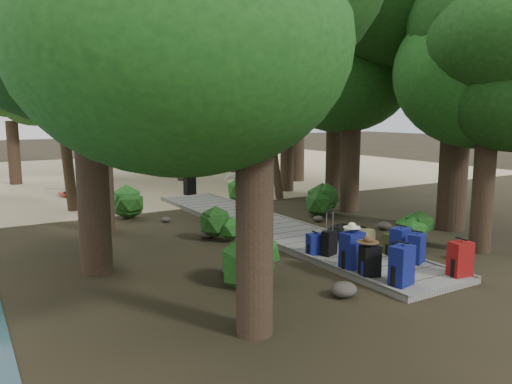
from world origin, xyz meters
TOP-DOWN VIEW (x-y plane):
  - ground at (0.00, 0.00)m, footprint 120.00×120.00m
  - sand_beach at (0.00, 16.00)m, footprint 40.00×22.00m
  - boardwalk at (0.00, 1.00)m, footprint 2.00×12.00m
  - backpack_left_a at (-0.63, -4.49)m, footprint 0.49×0.39m
  - backpack_left_b at (-0.77, -3.82)m, footprint 0.41×0.33m
  - backpack_left_c at (-0.73, -3.26)m, footprint 0.47×0.36m
  - backpack_left_d at (-0.73, -2.03)m, footprint 0.37×0.29m
  - backpack_right_a at (0.75, -4.70)m, footprint 0.46×0.35m
  - backpack_right_b at (0.70, -3.66)m, footprint 0.46×0.39m
  - backpack_right_c at (0.77, -3.16)m, footprint 0.47×0.38m
  - backpack_right_d at (0.76, -2.93)m, footprint 0.37×0.29m
  - duffel_right_khaki at (0.62, -2.01)m, footprint 0.71×0.79m
  - duffel_right_black at (0.63, -1.55)m, footprint 0.50×0.69m
  - suitcase_on_boardwalk at (-0.51, -2.27)m, footprint 0.40×0.30m
  - lone_suitcase_on_sand at (0.50, 7.73)m, footprint 0.51×0.36m
  - hat_brown at (-0.82, -3.79)m, footprint 0.43×0.43m
  - hat_white at (-0.71, -3.22)m, footprint 0.35×0.35m
  - kayak at (-3.83, 9.43)m, footprint 1.75×3.12m
  - sun_lounger at (3.48, 8.98)m, footprint 0.86×1.76m
  - tree_right_a at (2.99, -3.56)m, footprint 4.19×4.19m
  - tree_right_b at (4.40, -1.64)m, footprint 6.28×6.28m
  - tree_right_c at (3.72, 1.85)m, footprint 5.21×5.21m
  - tree_right_d at (5.13, 4.33)m, footprint 5.31×5.31m
  - tree_right_e at (4.45, 6.59)m, footprint 4.54×4.54m
  - tree_right_f at (6.72, 9.00)m, footprint 5.36×5.36m
  - tree_left_a at (-3.86, -4.63)m, footprint 4.68×4.68m
  - tree_left_b at (-5.14, -0.40)m, footprint 5.10×5.10m
  - tree_left_c at (-4.10, 3.03)m, footprint 4.76×4.76m
  - tree_back_a at (-1.14, 14.58)m, footprint 5.55×5.55m
  - tree_back_b at (1.95, 15.57)m, footprint 5.95×5.95m
  - tree_back_c at (5.35, 15.44)m, footprint 5.33×5.33m
  - tree_back_d at (-5.18, 14.74)m, footprint 4.62×4.62m
  - palm_right_a at (3.19, 5.32)m, footprint 4.16×4.16m
  - palm_right_b at (4.55, 11.65)m, footprint 4.93×4.93m
  - palm_right_c at (2.15, 12.24)m, footprint 4.75×4.75m
  - palm_left_a at (-4.49, 6.59)m, footprint 4.71×4.71m
  - rock_left_a at (-1.72, -4.17)m, footprint 0.49×0.44m
  - rock_left_b at (-2.86, -1.99)m, footprint 0.39×0.35m
  - rock_left_c at (-1.95, 0.98)m, footprint 0.46×0.42m
  - rock_left_d at (-2.18, 3.39)m, footprint 0.28×0.25m
  - rock_right_a at (2.06, -3.73)m, footprint 0.44×0.39m
  - rock_right_b at (2.73, -0.75)m, footprint 0.41×0.37m
  - rock_right_c at (1.81, 1.07)m, footprint 0.33×0.29m
  - shrub_left_a at (-2.71, -2.70)m, footprint 1.16×1.16m
  - shrub_left_b at (-1.73, 0.52)m, footprint 0.97×0.97m
  - shrub_left_c at (-2.95, 4.51)m, footprint 1.10×1.10m
  - shrub_right_a at (2.01, -2.37)m, footprint 1.00×1.00m
  - shrub_right_b at (2.45, 1.76)m, footprint 1.17×1.17m
  - shrub_right_c at (1.88, 5.87)m, footprint 0.96×0.96m

SIDE VIEW (x-z plane):
  - ground at x=0.00m, z-range 0.00..0.00m
  - sand_beach at x=0.00m, z-range 0.00..0.02m
  - boardwalk at x=0.00m, z-range 0.00..0.12m
  - rock_left_d at x=-2.18m, z-range 0.00..0.15m
  - rock_right_c at x=1.81m, z-range 0.00..0.18m
  - rock_left_b at x=-2.86m, z-range 0.00..0.21m
  - rock_right_b at x=2.73m, z-range 0.00..0.22m
  - rock_right_a at x=2.06m, z-range 0.00..0.24m
  - rock_left_c at x=-1.95m, z-range 0.00..0.25m
  - rock_left_a at x=-1.72m, z-range 0.00..0.27m
  - kayak at x=-3.83m, z-range 0.02..0.33m
  - sun_lounger at x=3.48m, z-range 0.02..0.56m
  - duffel_right_black at x=0.63m, z-range 0.12..0.51m
  - duffel_right_khaki at x=0.62m, z-range 0.12..0.56m
  - backpack_right_d at x=0.76m, z-range 0.12..0.63m
  - lone_suitcase_on_sand at x=0.50m, z-range 0.02..0.74m
  - backpack_left_d at x=-0.73m, z-range 0.12..0.64m
  - suitcase_on_boardwalk at x=-0.51m, z-range 0.12..0.68m
  - shrub_right_c at x=1.88m, z-range 0.00..0.86m
  - shrub_left_b at x=-1.73m, z-range 0.00..0.88m
  - shrub_right_a at x=2.01m, z-range 0.00..0.90m
  - backpack_left_b at x=-0.77m, z-range 0.12..0.80m
  - backpack_right_b at x=0.70m, z-range 0.12..0.81m
  - backpack_right_c at x=0.77m, z-range 0.12..0.83m
  - backpack_right_a at x=0.75m, z-range 0.12..0.87m
  - shrub_left_c at x=-2.95m, z-range 0.00..0.99m
  - shrub_left_a at x=-2.71m, z-range 0.00..1.04m
  - shrub_right_b at x=2.45m, z-range 0.00..1.05m
  - backpack_left_a at x=-0.63m, z-range 0.12..0.94m
  - backpack_left_c at x=-0.73m, z-range 0.12..0.96m
  - hat_brown at x=-0.82m, z-range 0.80..0.92m
  - hat_white at x=-0.71m, z-range 0.96..1.07m
  - tree_right_a at x=2.99m, z-range 0.00..6.98m
  - palm_right_a at x=3.19m, z-range 0.00..7.09m
  - palm_left_a at x=-4.49m, z-range 0.00..7.50m
  - palm_right_c at x=2.15m, z-range 0.00..7.55m
  - tree_back_d at x=-5.18m, z-range 0.00..7.70m
  - tree_left_a at x=-3.86m, z-range 0.00..7.79m
  - tree_right_e at x=4.45m, z-range 0.00..8.18m
  - tree_left_c at x=-4.10m, z-range 0.00..8.28m
  - tree_right_c at x=3.72m, z-range 0.00..9.02m
  - tree_left_b at x=-5.14m, z-range 0.00..9.18m
  - palm_right_b at x=4.55m, z-range 0.00..9.53m
  - tree_right_f at x=6.72m, z-range 0.00..9.56m
  - tree_back_c at x=5.35m, z-range 0.00..9.59m
  - tree_back_a at x=-1.14m, z-range 0.00..9.61m
  - tree_right_d at x=5.13m, z-range 0.00..9.74m
  - tree_back_b at x=1.95m, z-range 0.00..10.62m
  - tree_right_b at x=4.40m, z-range 0.00..11.21m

